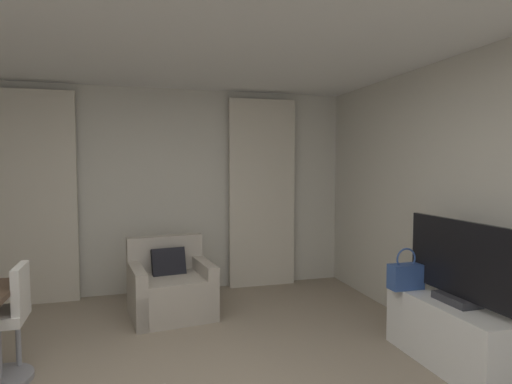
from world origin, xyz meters
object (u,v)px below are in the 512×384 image
at_px(tv_console, 452,334).
at_px(tv_flatscreen, 458,264).
at_px(armchair, 171,289).
at_px(desk_chair, 3,331).
at_px(handbag_primary, 406,275).

xyz_separation_m(tv_console, tv_flatscreen, (0.00, -0.04, 0.58)).
bearing_deg(armchair, tv_console, -40.34).
relative_size(desk_chair, handbag_primary, 2.39).
bearing_deg(handbag_primary, desk_chair, 174.92).
bearing_deg(desk_chair, tv_flatscreen, -12.09).
height_order(armchair, tv_console, armchair).
height_order(desk_chair, handbag_primary, handbag_primary).
height_order(desk_chair, tv_console, desk_chair).
xyz_separation_m(armchair, desk_chair, (-1.32, -1.10, 0.11)).
relative_size(desk_chair, tv_console, 0.75).
relative_size(desk_chair, tv_flatscreen, 0.81).
distance_m(desk_chair, handbag_primary, 3.30).
bearing_deg(tv_flatscreen, tv_console, 90.00).
relative_size(tv_console, handbag_primary, 3.17).
distance_m(armchair, tv_console, 2.78).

